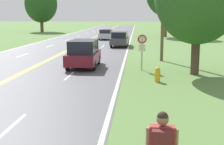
{
  "coord_description": "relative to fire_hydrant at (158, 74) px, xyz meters",
  "views": [
    {
      "loc": [
        7.05,
        -1.38,
        3.46
      ],
      "look_at": [
        6.12,
        10.22,
        1.35
      ],
      "focal_mm": 50.0,
      "sensor_mm": 36.0,
      "label": 1
    }
  ],
  "objects": [
    {
      "name": "car_maroon_van_nearest",
      "position": [
        -4.74,
        4.5,
        0.56
      ],
      "size": [
        1.93,
        4.3,
        1.86
      ],
      "rotation": [
        0.0,
        0.0,
        -1.57
      ],
      "color": "black",
      "rests_on": "ground"
    },
    {
      "name": "car_dark_grey_van_approaching",
      "position": [
        -3.09,
        19.56,
        0.5
      ],
      "size": [
        2.03,
        4.8,
        1.7
      ],
      "rotation": [
        0.0,
        0.0,
        -1.6
      ],
      "color": "black",
      "rests_on": "ground"
    },
    {
      "name": "fire_hydrant",
      "position": [
        0.0,
        0.0,
        0.0
      ],
      "size": [
        0.45,
        0.29,
        0.8
      ],
      "color": "gold",
      "rests_on": "ground"
    },
    {
      "name": "traffic_sign",
      "position": [
        -0.79,
        3.56,
        1.33
      ],
      "size": [
        0.6,
        0.1,
        2.31
      ],
      "color": "gray",
      "rests_on": "ground"
    },
    {
      "name": "car_silver_hatchback_mid_near",
      "position": [
        -5.72,
        30.0,
        0.4
      ],
      "size": [
        1.97,
        3.87,
        1.51
      ],
      "rotation": [
        0.0,
        0.0,
        -1.61
      ],
      "color": "black",
      "rests_on": "ground"
    },
    {
      "name": "tree_left_verge",
      "position": [
        -22.27,
        52.12,
        5.66
      ],
      "size": [
        7.06,
        7.06,
        10.15
      ],
      "color": "brown",
      "rests_on": "ground"
    }
  ]
}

